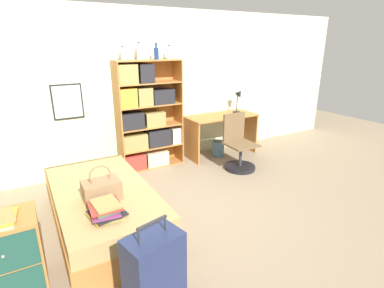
{
  "coord_description": "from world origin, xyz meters",
  "views": [
    {
      "loc": [
        -1.27,
        -3.13,
        2.05
      ],
      "look_at": [
        0.64,
        0.2,
        0.75
      ],
      "focal_mm": 28.0,
      "sensor_mm": 36.0,
      "label": 1
    }
  ],
  "objects_px": {
    "bottle_green": "(123,55)",
    "desk_chair": "(239,152)",
    "dresser": "(8,257)",
    "bookcase": "(146,119)",
    "handbag": "(102,190)",
    "waste_bin": "(218,149)",
    "bottle_blue": "(169,54)",
    "bed": "(104,207)",
    "bottle_clear": "(156,53)",
    "desk": "(221,127)",
    "book_stack_on_bed": "(106,210)",
    "desk_lamp": "(239,97)",
    "suitcase": "(155,274)",
    "bottle_brown": "(139,53)"
  },
  "relations": [
    {
      "from": "desk_lamp",
      "to": "desk_chair",
      "type": "relative_size",
      "value": 0.49
    },
    {
      "from": "book_stack_on_bed",
      "to": "bottle_brown",
      "type": "bearing_deg",
      "value": 60.43
    },
    {
      "from": "book_stack_on_bed",
      "to": "bookcase",
      "type": "xyz_separation_m",
      "value": [
        1.21,
        2.01,
        0.29
      ]
    },
    {
      "from": "bottle_brown",
      "to": "waste_bin",
      "type": "distance_m",
      "value": 2.25
    },
    {
      "from": "bottle_clear",
      "to": "desk",
      "type": "xyz_separation_m",
      "value": [
        1.24,
        -0.07,
        -1.35
      ]
    },
    {
      "from": "book_stack_on_bed",
      "to": "dresser",
      "type": "height_order",
      "value": "dresser"
    },
    {
      "from": "bed",
      "to": "handbag",
      "type": "distance_m",
      "value": 0.43
    },
    {
      "from": "handbag",
      "to": "suitcase",
      "type": "xyz_separation_m",
      "value": [
        0.11,
        -1.13,
        -0.25
      ]
    },
    {
      "from": "handbag",
      "to": "desk_lamp",
      "type": "distance_m",
      "value": 3.48
    },
    {
      "from": "handbag",
      "to": "bottle_clear",
      "type": "relative_size",
      "value": 1.52
    },
    {
      "from": "bookcase",
      "to": "book_stack_on_bed",
      "type": "bearing_deg",
      "value": -120.9
    },
    {
      "from": "bottle_clear",
      "to": "desk_lamp",
      "type": "height_order",
      "value": "bottle_clear"
    },
    {
      "from": "bookcase",
      "to": "waste_bin",
      "type": "xyz_separation_m",
      "value": [
        1.36,
        -0.17,
        -0.7
      ]
    },
    {
      "from": "suitcase",
      "to": "bottle_brown",
      "type": "relative_size",
      "value": 3.08
    },
    {
      "from": "bottle_brown",
      "to": "desk_chair",
      "type": "xyz_separation_m",
      "value": [
        1.36,
        -0.88,
        -1.61
      ]
    },
    {
      "from": "suitcase",
      "to": "desk",
      "type": "distance_m",
      "value": 3.67
    },
    {
      "from": "bookcase",
      "to": "waste_bin",
      "type": "distance_m",
      "value": 1.54
    },
    {
      "from": "dresser",
      "to": "handbag",
      "type": "bearing_deg",
      "value": 21.72
    },
    {
      "from": "dresser",
      "to": "book_stack_on_bed",
      "type": "bearing_deg",
      "value": 0.47
    },
    {
      "from": "suitcase",
      "to": "waste_bin",
      "type": "bearing_deg",
      "value": 47.45
    },
    {
      "from": "bed",
      "to": "desk_chair",
      "type": "distance_m",
      "value": 2.51
    },
    {
      "from": "bottle_blue",
      "to": "waste_bin",
      "type": "relative_size",
      "value": 0.76
    },
    {
      "from": "book_stack_on_bed",
      "to": "desk",
      "type": "height_order",
      "value": "desk"
    },
    {
      "from": "bottle_blue",
      "to": "bottle_brown",
      "type": "bearing_deg",
      "value": 174.82
    },
    {
      "from": "bed",
      "to": "waste_bin",
      "type": "height_order",
      "value": "bed"
    },
    {
      "from": "desk",
      "to": "book_stack_on_bed",
      "type": "bearing_deg",
      "value": -144.5
    },
    {
      "from": "bed",
      "to": "dresser",
      "type": "bearing_deg",
      "value": -147.37
    },
    {
      "from": "suitcase",
      "to": "bottle_green",
      "type": "relative_size",
      "value": 3.87
    },
    {
      "from": "bed",
      "to": "bottle_brown",
      "type": "distance_m",
      "value": 2.47
    },
    {
      "from": "suitcase",
      "to": "bottle_clear",
      "type": "distance_m",
      "value": 3.41
    },
    {
      "from": "bed",
      "to": "handbag",
      "type": "bearing_deg",
      "value": -101.65
    },
    {
      "from": "bed",
      "to": "desk_lamp",
      "type": "xyz_separation_m",
      "value": [
        3.0,
        1.36,
        0.83
      ]
    },
    {
      "from": "handbag",
      "to": "bottle_brown",
      "type": "distance_m",
      "value": 2.44
    },
    {
      "from": "handbag",
      "to": "bookcase",
      "type": "xyz_separation_m",
      "value": [
        1.16,
        1.67,
        0.25
      ]
    },
    {
      "from": "bottle_brown",
      "to": "book_stack_on_bed",
      "type": "bearing_deg",
      "value": -119.57
    },
    {
      "from": "bottle_green",
      "to": "waste_bin",
      "type": "xyz_separation_m",
      "value": [
        1.65,
        -0.23,
        -1.73
      ]
    },
    {
      "from": "bottle_green",
      "to": "desk_chair",
      "type": "height_order",
      "value": "bottle_green"
    },
    {
      "from": "suitcase",
      "to": "dresser",
      "type": "distance_m",
      "value": 1.26
    },
    {
      "from": "desk_lamp",
      "to": "book_stack_on_bed",
      "type": "bearing_deg",
      "value": -147.71
    },
    {
      "from": "desk_lamp",
      "to": "bed",
      "type": "bearing_deg",
      "value": -155.53
    },
    {
      "from": "bottle_blue",
      "to": "desk_lamp",
      "type": "bearing_deg",
      "value": -2.82
    },
    {
      "from": "waste_bin",
      "to": "book_stack_on_bed",
      "type": "bearing_deg",
      "value": -144.32
    },
    {
      "from": "bookcase",
      "to": "bottle_green",
      "type": "xyz_separation_m",
      "value": [
        -0.29,
        0.05,
        1.03
      ]
    },
    {
      "from": "bookcase",
      "to": "handbag",
      "type": "bearing_deg",
      "value": -124.75
    },
    {
      "from": "desk",
      "to": "suitcase",
      "type": "bearing_deg",
      "value": -133.07
    },
    {
      "from": "book_stack_on_bed",
      "to": "bottle_clear",
      "type": "xyz_separation_m",
      "value": [
        1.42,
        1.97,
        1.34
      ]
    },
    {
      "from": "desk_lamp",
      "to": "suitcase",
      "type": "bearing_deg",
      "value": -137.03
    },
    {
      "from": "desk",
      "to": "waste_bin",
      "type": "bearing_deg",
      "value": -149.26
    },
    {
      "from": "desk_chair",
      "to": "dresser",
      "type": "bearing_deg",
      "value": -160.48
    },
    {
      "from": "bottle_brown",
      "to": "desk",
      "type": "height_order",
      "value": "bottle_brown"
    }
  ]
}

